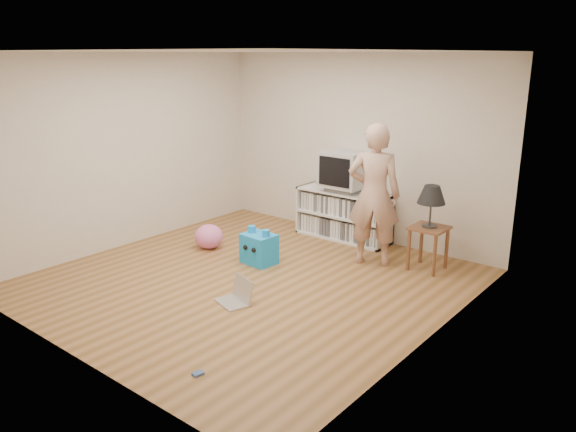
% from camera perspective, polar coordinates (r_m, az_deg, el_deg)
% --- Properties ---
extents(ground, '(4.50, 4.50, 0.00)m').
position_cam_1_polar(ground, '(6.68, -3.85, -6.55)').
color(ground, brown).
rests_on(ground, ground).
extents(walls, '(4.52, 4.52, 2.60)m').
position_cam_1_polar(walls, '(6.29, -4.07, 4.44)').
color(walls, beige).
rests_on(walls, ground).
extents(ceiling, '(4.50, 4.50, 0.01)m').
position_cam_1_polar(ceiling, '(6.16, -4.32, 16.36)').
color(ceiling, white).
rests_on(ceiling, walls).
extents(media_unit, '(1.40, 0.45, 0.70)m').
position_cam_1_polar(media_unit, '(8.10, 5.72, 0.15)').
color(media_unit, white).
rests_on(media_unit, ground).
extents(dvd_deck, '(0.45, 0.35, 0.07)m').
position_cam_1_polar(dvd_deck, '(7.99, 5.73, 2.78)').
color(dvd_deck, gray).
rests_on(dvd_deck, media_unit).
extents(crt_tv, '(0.60, 0.53, 0.50)m').
position_cam_1_polar(crt_tv, '(7.93, 5.78, 4.78)').
color(crt_tv, '#B0B0B6').
rests_on(crt_tv, dvd_deck).
extents(side_table, '(0.42, 0.42, 0.55)m').
position_cam_1_polar(side_table, '(7.07, 14.09, -2.11)').
color(side_table, brown).
rests_on(side_table, ground).
extents(table_lamp, '(0.34, 0.34, 0.52)m').
position_cam_1_polar(table_lamp, '(6.93, 14.38, 2.02)').
color(table_lamp, '#333333').
rests_on(table_lamp, side_table).
extents(person, '(0.77, 0.66, 1.79)m').
position_cam_1_polar(person, '(7.01, 8.73, 2.12)').
color(person, tan).
rests_on(person, ground).
extents(laptop, '(0.45, 0.40, 0.26)m').
position_cam_1_polar(laptop, '(6.12, -5.18, -8.07)').
color(laptop, silver).
rests_on(laptop, ground).
extents(playing_cards, '(0.08, 0.10, 0.02)m').
position_cam_1_polar(playing_cards, '(4.91, -9.13, -15.52)').
color(playing_cards, '#415FAE').
rests_on(playing_cards, ground).
extents(plush_blue, '(0.43, 0.37, 0.47)m').
position_cam_1_polar(plush_blue, '(7.14, -2.97, -3.28)').
color(plush_blue, '#128EEA').
rests_on(plush_blue, ground).
extents(plush_pink, '(0.45, 0.45, 0.33)m').
position_cam_1_polar(plush_pink, '(7.77, -8.05, -2.07)').
color(plush_pink, pink).
rests_on(plush_pink, ground).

